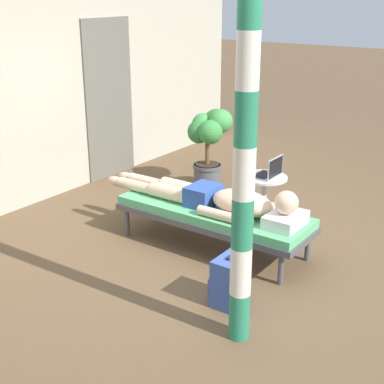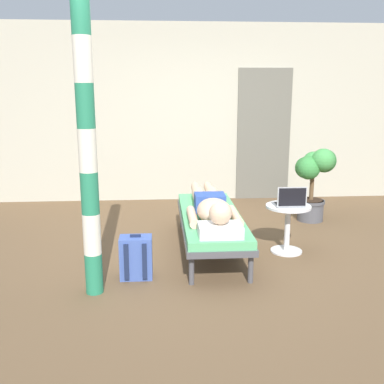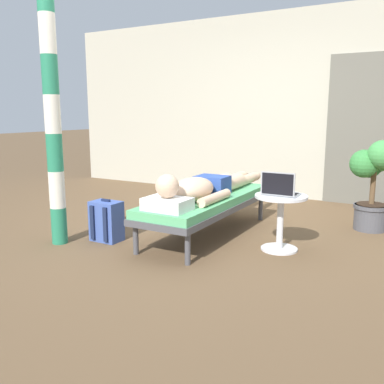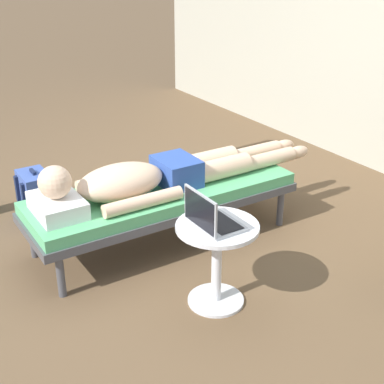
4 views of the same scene
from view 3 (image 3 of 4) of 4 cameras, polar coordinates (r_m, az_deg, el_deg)
name	(u,v)px [view 3 (image 3 of 4)]	position (r m, az deg, el deg)	size (l,w,h in m)	color
ground_plane	(198,236)	(4.43, 0.83, -5.90)	(40.00, 40.00, 0.00)	brown
house_wall_back	(284,106)	(6.56, 12.28, 11.24)	(7.60, 0.20, 2.70)	#B2AD99
house_door_panel	(358,131)	(6.21, 21.57, 7.72)	(0.84, 0.03, 2.04)	#625F54
lounge_chair	(207,203)	(4.38, 2.03, -1.44)	(0.64, 1.93, 0.42)	#4C4C51
person_reclining	(204,187)	(4.28, 1.59, 0.61)	(0.53, 2.17, 0.32)	white
side_table	(281,213)	(3.98, 11.88, -2.78)	(0.48, 0.48, 0.52)	silver
laptop	(280,190)	(3.88, 11.77, 0.31)	(0.31, 0.24, 0.23)	#A5A8AD
backpack	(107,221)	(4.30, -11.44, -3.91)	(0.30, 0.26, 0.42)	#3F59A5
potted_plant	(375,173)	(4.90, 23.55, 2.39)	(0.53, 0.52, 0.99)	#4C4C51
porch_post	(52,114)	(4.20, -18.36, 9.95)	(0.15, 0.15, 2.50)	#267F59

